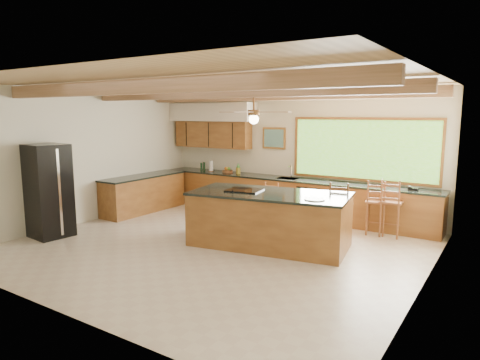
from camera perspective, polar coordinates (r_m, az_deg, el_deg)
The scene contains 9 objects.
ground at distance 8.12m, azimuth -3.15°, elevation -8.81°, with size 7.20×7.20×0.00m, color beige.
room_shell at distance 8.37m, azimuth -1.56°, elevation 7.14°, with size 7.27×6.54×3.02m.
counter_run at distance 10.48m, azimuth 1.35°, elevation -2.13°, with size 7.12×3.10×1.22m.
island at distance 8.06m, azimuth 3.93°, elevation -5.21°, with size 3.10×1.85×1.03m.
refrigerator at distance 9.37m, azimuth -24.16°, elevation -1.32°, with size 0.80×0.78×1.87m.
bar_stool_a at distance 9.21m, azimuth 4.43°, elevation -2.77°, with size 0.41×0.41×1.03m.
bar_stool_b at distance 9.11m, azimuth 17.60°, elevation -2.89°, with size 0.48×0.48×1.14m.
bar_stool_c at distance 9.03m, azimuth 19.46°, elevation -2.91°, with size 0.45×0.45×1.18m.
bar_stool_d at distance 8.44m, azimuth 13.09°, elevation -3.45°, with size 0.48×0.48×1.18m.
Camera 1 is at (4.58, -6.24, 2.47)m, focal length 32.00 mm.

